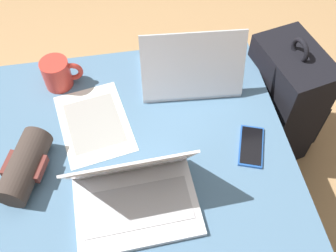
{
  "coord_description": "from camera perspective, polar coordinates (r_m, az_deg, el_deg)",
  "views": [
    {
      "loc": [
        -0.0,
        -0.66,
        1.42
      ],
      "look_at": [
        0.11,
        0.0,
        0.48
      ],
      "focal_mm": 42.0,
      "sensor_mm": 36.0,
      "label": 1
    }
  ],
  "objects": [
    {
      "name": "ground_plane",
      "position": [
        1.57,
        -3.93,
        -10.91
      ],
      "size": [
        14.0,
        14.0,
        0.0
      ],
      "primitive_type": "plane",
      "color": "tan"
    },
    {
      "name": "ottoman",
      "position": [
        1.39,
        -4.4,
        -7.45
      ],
      "size": [
        0.96,
        0.84,
        0.4
      ],
      "color": "#2A3D4E",
      "rests_on": "ground_plane"
    },
    {
      "name": "laptop_near",
      "position": [
        1.09,
        -4.75,
        -9.6
      ],
      "size": [
        0.35,
        0.25,
        0.23
      ],
      "rotation": [
        0.0,
        0.0,
        0.04
      ],
      "color": "silver",
      "rests_on": "ottoman"
    },
    {
      "name": "laptop_far",
      "position": [
        1.34,
        3.31,
        8.04
      ],
      "size": [
        0.35,
        0.26,
        0.24
      ],
      "rotation": [
        0.0,
        0.0,
        3.06
      ],
      "color": "silver",
      "rests_on": "ottoman"
    },
    {
      "name": "cell_phone",
      "position": [
        1.23,
        12.08,
        -2.86
      ],
      "size": [
        0.12,
        0.16,
        0.01
      ],
      "rotation": [
        0.0,
        0.0,
        2.8
      ],
      "color": "#1E4C9E",
      "rests_on": "ottoman"
    },
    {
      "name": "backpack",
      "position": [
        1.59,
        16.44,
        3.34
      ],
      "size": [
        0.29,
        0.32,
        0.56
      ],
      "rotation": [
        0.0,
        0.0,
        1.79
      ],
      "color": "black",
      "rests_on": "ground_plane"
    },
    {
      "name": "paper_sheet",
      "position": [
        1.28,
        -10.55,
        0.47
      ],
      "size": [
        0.26,
        0.33,
        0.0
      ],
      "rotation": [
        0.0,
        0.0,
        0.18
      ],
      "color": "silver",
      "rests_on": "ottoman"
    },
    {
      "name": "wrist_brace",
      "position": [
        1.19,
        -19.96,
        -5.48
      ],
      "size": [
        0.16,
        0.23,
        0.09
      ],
      "rotation": [
        0.0,
        0.0,
        4.37
      ],
      "color": "#3D332D",
      "rests_on": "ottoman"
    },
    {
      "name": "coffee_mug",
      "position": [
        1.38,
        -15.56,
        7.37
      ],
      "size": [
        0.14,
        0.09,
        0.1
      ],
      "color": "red",
      "rests_on": "ottoman"
    }
  ]
}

